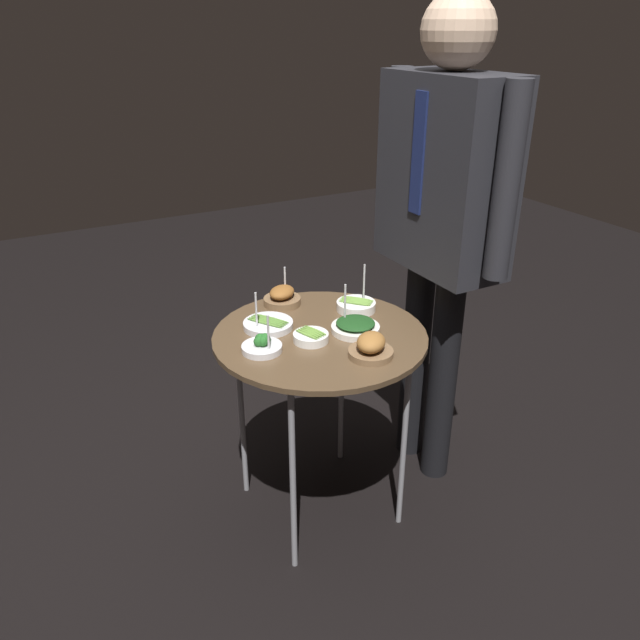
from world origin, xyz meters
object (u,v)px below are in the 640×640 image
bowl_roast_back_left (282,297)px  bowl_asparagus_far_rim (268,324)px  bowl_asparagus_back_right (356,305)px  bowl_broccoli_front_left (262,345)px  waiter_figure (443,198)px  bowl_asparagus_center (311,337)px  bowl_spinach_mid_right (355,326)px  serving_cart (320,347)px  bowl_roast_front_center (371,347)px

bowl_roast_back_left → bowl_asparagus_far_rim: bearing=-39.7°
bowl_asparagus_back_right → bowl_broccoli_front_left: bowl_asparagus_back_right is taller
bowl_roast_back_left → waiter_figure: bearing=66.0°
bowl_asparagus_center → bowl_asparagus_back_right: 0.28m
bowl_asparagus_far_rim → bowl_broccoli_front_left: (0.14, -0.08, 0.01)m
bowl_asparagus_far_rim → bowl_asparagus_center: bearing=27.8°
bowl_asparagus_far_rim → bowl_roast_back_left: (-0.15, 0.12, 0.02)m
bowl_asparagus_back_right → bowl_roast_back_left: (-0.17, -0.21, 0.01)m
bowl_asparagus_back_right → bowl_broccoli_front_left: (0.12, -0.41, 0.00)m
bowl_spinach_mid_right → waiter_figure: 0.54m
bowl_asparagus_back_right → bowl_asparagus_far_rim: bearing=-93.5°
serving_cart → bowl_asparagus_center: 0.09m
bowl_asparagus_far_rim → bowl_spinach_mid_right: (0.16, 0.24, 0.01)m
serving_cart → bowl_asparagus_center: bearing=-58.3°
bowl_asparagus_far_rim → waiter_figure: size_ratio=0.10×
bowl_asparagus_center → bowl_roast_front_center: bearing=33.1°
serving_cart → waiter_figure: 0.66m
bowl_roast_back_left → bowl_broccoli_front_left: 0.35m
bowl_asparagus_back_right → bowl_roast_back_left: bearing=-128.7°
bowl_asparagus_center → bowl_spinach_mid_right: bowl_spinach_mid_right is taller
bowl_spinach_mid_right → bowl_roast_back_left: (-0.31, -0.12, 0.01)m
bowl_asparagus_center → bowl_roast_back_left: size_ratio=0.83×
bowl_roast_front_center → waiter_figure: 0.61m
bowl_asparagus_far_rim → bowl_asparagus_center: size_ratio=1.46×
bowl_roast_front_center → serving_cart: bearing=-162.7°
serving_cart → bowl_asparagus_far_rim: bowl_asparagus_far_rim is taller
serving_cart → bowl_roast_front_center: bowl_roast_front_center is taller
bowl_roast_front_center → bowl_asparagus_back_right: bearing=156.0°
bowl_asparagus_center → bowl_broccoli_front_left: bowl_broccoli_front_left is taller
bowl_asparagus_center → waiter_figure: size_ratio=0.07×
bowl_asparagus_center → serving_cart: bearing=121.7°
bowl_spinach_mid_right → bowl_asparagus_back_right: bowl_asparagus_back_right is taller
bowl_roast_back_left → serving_cart: bearing=1.8°
serving_cart → waiter_figure: size_ratio=0.42×
serving_cart → bowl_asparagus_far_rim: (-0.12, -0.13, 0.06)m
bowl_roast_front_center → bowl_spinach_mid_right: bearing=164.4°
bowl_roast_back_left → bowl_broccoli_front_left: (0.29, -0.21, -0.01)m
bowl_asparagus_far_rim → bowl_spinach_mid_right: bearing=55.8°
serving_cart → bowl_asparagus_center: size_ratio=6.36×
bowl_asparagus_far_rim → waiter_figure: bearing=82.8°
bowl_spinach_mid_right → bowl_asparagus_back_right: (-0.14, 0.09, -0.00)m
bowl_asparagus_back_right → waiter_figure: size_ratio=0.09×
bowl_asparagus_far_rim → bowl_broccoli_front_left: bowl_asparagus_far_rim is taller
serving_cart → bowl_broccoli_front_left: (0.02, -0.21, 0.07)m
bowl_broccoli_front_left → serving_cart: bearing=94.8°
bowl_spinach_mid_right → bowl_roast_back_left: bearing=-159.2°
bowl_spinach_mid_right → bowl_roast_front_center: (0.16, -0.05, 0.01)m
bowl_asparagus_center → bowl_spinach_mid_right: size_ratio=0.71×
bowl_asparagus_center → bowl_roast_back_left: (-0.30, 0.04, 0.01)m
bowl_asparagus_back_right → bowl_broccoli_front_left: bearing=-73.9°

